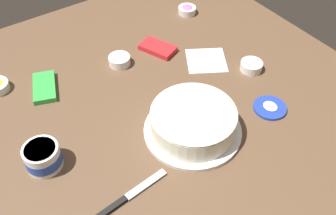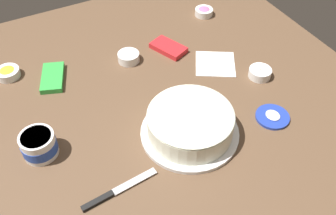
% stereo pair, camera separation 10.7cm
% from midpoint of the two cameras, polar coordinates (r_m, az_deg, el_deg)
% --- Properties ---
extents(ground_plane, '(1.54, 1.54, 0.00)m').
position_cam_midpoint_polar(ground_plane, '(1.33, 0.66, 0.28)').
color(ground_plane, brown).
extents(frosted_cake, '(0.32, 0.32, 0.10)m').
position_cam_midpoint_polar(frosted_cake, '(1.21, 5.85, -2.55)').
color(frosted_cake, white).
rests_on(frosted_cake, ground_plane).
extents(frosting_tub, '(0.11, 0.11, 0.08)m').
position_cam_midpoint_polar(frosting_tub, '(1.21, -16.30, -5.44)').
color(frosting_tub, white).
rests_on(frosting_tub, ground_plane).
extents(frosting_tub_lid, '(0.11, 0.11, 0.02)m').
position_cam_midpoint_polar(frosting_tub_lid, '(1.35, 17.48, -1.40)').
color(frosting_tub_lid, '#233DAD').
rests_on(frosting_tub_lid, ground_plane).
extents(spreading_knife, '(0.04, 0.24, 0.01)m').
position_cam_midpoint_polar(spreading_knife, '(1.11, -5.38, -12.65)').
color(spreading_knife, silver).
rests_on(spreading_knife, ground_plane).
extents(sprinkle_bowl_green, '(0.08, 0.08, 0.03)m').
position_cam_midpoint_polar(sprinkle_bowl_green, '(1.50, -3.85, 7.42)').
color(sprinkle_bowl_green, white).
rests_on(sprinkle_bowl_green, ground_plane).
extents(sprinkle_bowl_orange, '(0.08, 0.08, 0.03)m').
position_cam_midpoint_polar(sprinkle_bowl_orange, '(1.48, 15.54, 4.95)').
color(sprinkle_bowl_orange, white).
rests_on(sprinkle_bowl_orange, ground_plane).
extents(sprinkle_bowl_yellow, '(0.09, 0.09, 0.03)m').
position_cam_midpoint_polar(sprinkle_bowl_yellow, '(1.53, -20.90, 4.79)').
color(sprinkle_bowl_yellow, white).
rests_on(sprinkle_bowl_yellow, ground_plane).
extents(sprinkle_bowl_pink, '(0.08, 0.08, 0.03)m').
position_cam_midpoint_polar(sprinkle_bowl_pink, '(1.78, 7.13, 13.93)').
color(sprinkle_bowl_pink, white).
rests_on(sprinkle_bowl_pink, ground_plane).
extents(candy_box_lower, '(0.16, 0.13, 0.02)m').
position_cam_midpoint_polar(candy_box_lower, '(1.56, 2.04, 8.80)').
color(candy_box_lower, red).
rests_on(candy_box_lower, ground_plane).
extents(candy_box_upper, '(0.17, 0.13, 0.02)m').
position_cam_midpoint_polar(candy_box_upper, '(1.47, -14.82, 4.24)').
color(candy_box_upper, green).
rests_on(candy_box_upper, ground_plane).
extents(paper_napkin, '(0.21, 0.21, 0.01)m').
position_cam_midpoint_polar(paper_napkin, '(1.51, 9.07, 6.40)').
color(paper_napkin, white).
rests_on(paper_napkin, ground_plane).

